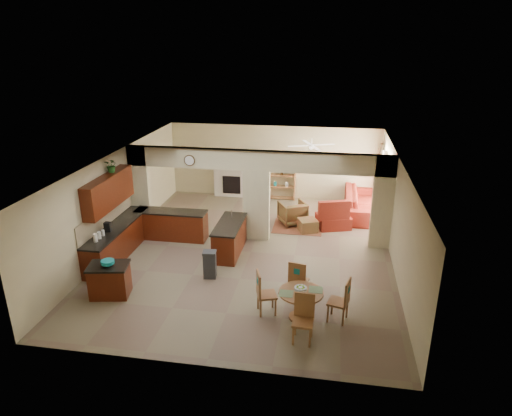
% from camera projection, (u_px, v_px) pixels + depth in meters
% --- Properties ---
extents(floor, '(10.00, 10.00, 0.00)m').
position_uv_depth(floor, '(251.00, 252.00, 13.33)').
color(floor, '#766B51').
rests_on(floor, ground).
extents(ceiling, '(10.00, 10.00, 0.00)m').
position_uv_depth(ceiling, '(250.00, 159.00, 12.35)').
color(ceiling, white).
rests_on(ceiling, wall_back).
extents(wall_back, '(8.00, 0.00, 8.00)m').
position_uv_depth(wall_back, '(274.00, 162.00, 17.45)').
color(wall_back, '#BBB089').
rests_on(wall_back, floor).
extents(wall_front, '(8.00, 0.00, 8.00)m').
position_uv_depth(wall_front, '(202.00, 303.00, 8.22)').
color(wall_front, '#BBB089').
rests_on(wall_front, floor).
extents(wall_left, '(0.00, 10.00, 10.00)m').
position_uv_depth(wall_left, '(117.00, 199.00, 13.46)').
color(wall_left, '#BBB089').
rests_on(wall_left, floor).
extents(wall_right, '(0.00, 10.00, 10.00)m').
position_uv_depth(wall_right, '(397.00, 216.00, 12.22)').
color(wall_right, '#BBB089').
rests_on(wall_right, floor).
extents(partition_left_pier, '(0.60, 0.25, 2.80)m').
position_uv_depth(partition_left_pier, '(141.00, 189.00, 14.33)').
color(partition_left_pier, '#BBB089').
rests_on(partition_left_pier, floor).
extents(partition_center_pier, '(0.80, 0.25, 2.20)m').
position_uv_depth(partition_center_pier, '(256.00, 205.00, 13.87)').
color(partition_center_pier, '#BBB089').
rests_on(partition_center_pier, floor).
extents(partition_right_pier, '(0.60, 0.25, 2.80)m').
position_uv_depth(partition_right_pier, '(382.00, 203.00, 13.19)').
color(partition_right_pier, '#BBB089').
rests_on(partition_right_pier, floor).
extents(partition_header, '(8.00, 0.25, 0.60)m').
position_uv_depth(partition_header, '(256.00, 160.00, 13.37)').
color(partition_header, '#BBB089').
rests_on(partition_header, partition_center_pier).
extents(kitchen_counter, '(2.52, 3.29, 1.48)m').
position_uv_depth(kitchen_counter, '(141.00, 233.00, 13.44)').
color(kitchen_counter, '#3D1207').
rests_on(kitchen_counter, floor).
extents(upper_cabinets, '(0.35, 2.40, 0.90)m').
position_uv_depth(upper_cabinets, '(109.00, 191.00, 12.51)').
color(upper_cabinets, '#3D1207').
rests_on(upper_cabinets, wall_left).
extents(peninsula, '(0.70, 1.85, 0.91)m').
position_uv_depth(peninsula, '(230.00, 238.00, 13.16)').
color(peninsula, '#3D1207').
rests_on(peninsula, floor).
extents(wall_clock, '(0.34, 0.03, 0.34)m').
position_uv_depth(wall_clock, '(189.00, 160.00, 13.56)').
color(wall_clock, '#4D3619').
rests_on(wall_clock, partition_header).
extents(rug, '(1.60, 1.30, 0.01)m').
position_uv_depth(rug, '(298.00, 227.00, 15.08)').
color(rug, brown).
rests_on(rug, floor).
extents(fireplace, '(1.60, 0.35, 1.20)m').
position_uv_depth(fireplace, '(232.00, 181.00, 17.82)').
color(fireplace, beige).
rests_on(fireplace, floor).
extents(shelving_unit, '(1.00, 0.32, 1.80)m').
position_uv_depth(shelving_unit, '(282.00, 176.00, 17.41)').
color(shelving_unit, brown).
rests_on(shelving_unit, floor).
extents(window_a, '(0.02, 0.90, 1.90)m').
position_uv_depth(window_a, '(387.00, 195.00, 14.42)').
color(window_a, white).
rests_on(window_a, wall_right).
extents(window_b, '(0.02, 0.90, 1.90)m').
position_uv_depth(window_b, '(382.00, 180.00, 15.99)').
color(window_b, white).
rests_on(window_b, wall_right).
extents(glazed_door, '(0.02, 0.70, 2.10)m').
position_uv_depth(glazed_door, '(384.00, 191.00, 15.26)').
color(glazed_door, white).
rests_on(glazed_door, wall_right).
extents(drape_a_left, '(0.10, 0.28, 2.30)m').
position_uv_depth(drape_a_left, '(387.00, 202.00, 13.87)').
color(drape_a_left, '#451E1B').
rests_on(drape_a_left, wall_right).
extents(drape_a_right, '(0.10, 0.28, 2.30)m').
position_uv_depth(drape_a_right, '(384.00, 189.00, 14.98)').
color(drape_a_right, '#451E1B').
rests_on(drape_a_right, wall_right).
extents(drape_b_left, '(0.10, 0.28, 2.30)m').
position_uv_depth(drape_b_left, '(382.00, 185.00, 15.44)').
color(drape_b_left, '#451E1B').
rests_on(drape_b_left, wall_right).
extents(drape_b_right, '(0.10, 0.28, 2.30)m').
position_uv_depth(drape_b_right, '(379.00, 175.00, 16.55)').
color(drape_b_right, '#451E1B').
rests_on(drape_b_right, wall_right).
extents(ceiling_fan, '(1.00, 1.00, 0.10)m').
position_uv_depth(ceiling_fan, '(311.00, 145.00, 14.97)').
color(ceiling_fan, white).
rests_on(ceiling_fan, ceiling).
extents(kitchen_island, '(1.05, 0.84, 0.81)m').
position_uv_depth(kitchen_island, '(110.00, 280.00, 10.97)').
color(kitchen_island, '#3D1207').
rests_on(kitchen_island, floor).
extents(teal_bowl, '(0.31, 0.31, 0.15)m').
position_uv_depth(teal_bowl, '(108.00, 263.00, 10.76)').
color(teal_bowl, teal).
rests_on(teal_bowl, kitchen_island).
extents(trash_can, '(0.35, 0.31, 0.68)m').
position_uv_depth(trash_can, '(210.00, 265.00, 11.82)').
color(trash_can, '#2F2F32').
rests_on(trash_can, floor).
extents(dining_table, '(0.99, 0.99, 0.68)m').
position_uv_depth(dining_table, '(301.00, 300.00, 10.04)').
color(dining_table, brown).
rests_on(dining_table, floor).
extents(fruit_bowl, '(0.27, 0.27, 0.14)m').
position_uv_depth(fruit_bowl, '(301.00, 289.00, 9.91)').
color(fruit_bowl, '#78C42A').
rests_on(fruit_bowl, dining_table).
extents(sofa, '(2.86, 1.14, 0.83)m').
position_uv_depth(sofa, '(361.00, 203.00, 16.07)').
color(sofa, maroon).
rests_on(sofa, floor).
extents(chaise, '(1.23, 1.11, 0.41)m').
position_uv_depth(chaise, '(333.00, 221.00, 15.02)').
color(chaise, maroon).
rests_on(chaise, floor).
extents(armchair, '(1.11, 1.12, 0.76)m').
position_uv_depth(armchair, '(293.00, 213.00, 15.25)').
color(armchair, maroon).
rests_on(armchair, floor).
extents(ottoman, '(0.73, 0.73, 0.41)m').
position_uv_depth(ottoman, '(308.00, 225.00, 14.70)').
color(ottoman, maroon).
rests_on(ottoman, floor).
extents(plant, '(0.43, 0.39, 0.40)m').
position_uv_depth(plant, '(112.00, 165.00, 12.59)').
color(plant, '#124414').
rests_on(plant, upper_cabinets).
extents(chair_north, '(0.50, 0.50, 1.02)m').
position_uv_depth(chair_north, '(298.00, 279.00, 10.72)').
color(chair_north, brown).
rests_on(chair_north, floor).
extents(chair_east, '(0.51, 0.51, 1.02)m').
position_uv_depth(chair_east, '(342.00, 299.00, 9.91)').
color(chair_east, brown).
rests_on(chair_east, floor).
extents(chair_south, '(0.44, 0.44, 1.02)m').
position_uv_depth(chair_south, '(304.00, 316.00, 9.31)').
color(chair_south, brown).
rests_on(chair_south, floor).
extents(chair_west, '(0.53, 0.53, 1.02)m').
position_uv_depth(chair_west, '(263.00, 291.00, 10.21)').
color(chair_west, brown).
rests_on(chair_west, floor).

